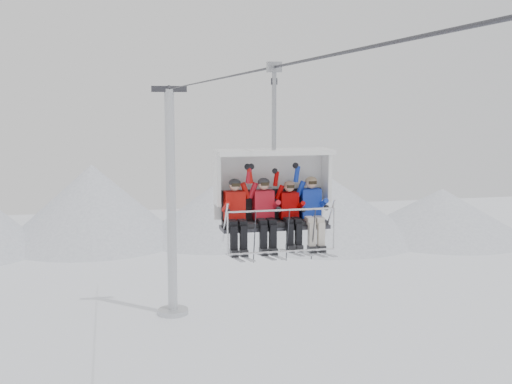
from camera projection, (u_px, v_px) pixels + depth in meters
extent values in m
cone|color=white|center=(93.00, 203.00, 57.97)|extent=(16.00, 16.00, 7.00)
cone|color=white|center=(215.00, 211.00, 59.60)|extent=(14.00, 14.00, 5.00)
cone|color=white|center=(324.00, 205.00, 59.83)|extent=(18.00, 18.00, 6.00)
cone|color=white|center=(441.00, 212.00, 60.46)|extent=(16.00, 16.00, 4.50)
cone|color=white|center=(269.00, 206.00, 63.87)|extent=(12.00, 12.00, 4.50)
cylinder|color=#B5B8BD|center=(171.00, 204.00, 37.42)|extent=(0.56, 0.56, 13.30)
cylinder|color=#B5B8BD|center=(173.00, 311.00, 38.33)|extent=(1.80, 1.80, 0.30)
cube|color=#313137|center=(169.00, 89.00, 36.50)|extent=(2.00, 0.35, 0.35)
cylinder|color=#313137|center=(256.00, 71.00, 15.27)|extent=(0.06, 50.00, 0.06)
cube|color=black|center=(275.00, 223.00, 13.98)|extent=(2.27, 0.55, 0.10)
cube|color=black|center=(272.00, 204.00, 14.18)|extent=(2.27, 0.10, 0.66)
cube|color=#313137|center=(275.00, 227.00, 14.00)|extent=(2.37, 0.60, 0.08)
cube|color=white|center=(269.00, 184.00, 14.34)|extent=(2.52, 0.10, 1.50)
cube|color=white|center=(274.00, 152.00, 13.85)|extent=(2.52, 0.90, 0.10)
cylinder|color=silver|center=(281.00, 210.00, 13.40)|extent=(2.31, 0.04, 0.04)
cylinder|color=silver|center=(282.00, 252.00, 13.46)|extent=(2.31, 0.04, 0.04)
cylinder|color=#93969C|center=(274.00, 110.00, 13.74)|extent=(0.10, 0.10, 1.81)
cube|color=#93969C|center=(274.00, 67.00, 13.61)|extent=(0.30, 0.18, 0.22)
cube|color=red|center=(234.00, 206.00, 13.77)|extent=(0.43, 0.29, 0.64)
sphere|color=tan|center=(235.00, 185.00, 13.67)|extent=(0.24, 0.24, 0.24)
cube|color=black|center=(234.00, 238.00, 13.41)|extent=(0.14, 0.15, 0.52)
cube|color=black|center=(243.00, 238.00, 13.45)|extent=(0.14, 0.15, 0.52)
cube|color=#B3B6BD|center=(235.00, 258.00, 13.36)|extent=(0.10, 1.69, 0.26)
cube|color=#B3B6BD|center=(245.00, 257.00, 13.41)|extent=(0.10, 1.69, 0.26)
cube|color=red|center=(263.00, 205.00, 13.91)|extent=(0.43, 0.29, 0.64)
sphere|color=tan|center=(264.00, 184.00, 13.81)|extent=(0.24, 0.24, 0.24)
cube|color=black|center=(263.00, 237.00, 13.55)|extent=(0.14, 0.15, 0.52)
cube|color=black|center=(273.00, 236.00, 13.59)|extent=(0.14, 0.15, 0.52)
cube|color=#B3B6BD|center=(264.00, 256.00, 13.51)|extent=(0.10, 1.69, 0.26)
cube|color=#B3B6BD|center=(274.00, 256.00, 13.55)|extent=(0.10, 1.69, 0.26)
cube|color=#A80202|center=(289.00, 205.00, 14.04)|extent=(0.39, 0.26, 0.58)
sphere|color=tan|center=(289.00, 187.00, 13.95)|extent=(0.22, 0.22, 0.22)
cube|color=black|center=(290.00, 234.00, 13.68)|extent=(0.13, 0.15, 0.47)
cube|color=black|center=(298.00, 234.00, 13.72)|extent=(0.13, 0.15, 0.47)
cube|color=#B3B6BD|center=(291.00, 252.00, 13.63)|extent=(0.09, 1.69, 0.26)
cube|color=#B3B6BD|center=(300.00, 252.00, 13.67)|extent=(0.09, 1.69, 0.26)
cube|color=#1533AE|center=(310.00, 203.00, 14.15)|extent=(0.43, 0.29, 0.64)
sphere|color=tan|center=(311.00, 183.00, 14.05)|extent=(0.24, 0.24, 0.24)
cube|color=beige|center=(312.00, 234.00, 13.79)|extent=(0.14, 0.15, 0.52)
cube|color=beige|center=(321.00, 234.00, 13.83)|extent=(0.14, 0.15, 0.52)
cube|color=#B3B6BD|center=(313.00, 253.00, 13.75)|extent=(0.10, 1.69, 0.26)
cube|color=#B3B6BD|center=(322.00, 253.00, 13.79)|extent=(0.10, 1.69, 0.26)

